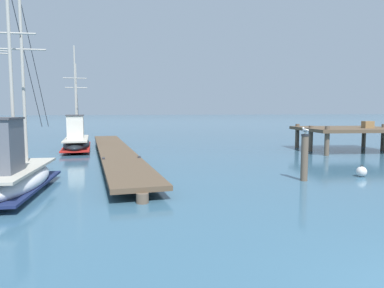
{
  "coord_description": "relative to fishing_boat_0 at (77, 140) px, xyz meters",
  "views": [
    {
      "loc": [
        -4.87,
        -2.89,
        2.64
      ],
      "look_at": [
        -1.71,
        9.54,
        1.4
      ],
      "focal_mm": 32.67,
      "sensor_mm": 36.0,
      "label": 1
    }
  ],
  "objects": [
    {
      "name": "floating_dock",
      "position": [
        2.35,
        -3.93,
        -0.31
      ],
      "size": [
        2.66,
        21.21,
        0.53
      ],
      "color": "brown",
      "rests_on": "ground"
    },
    {
      "name": "fishing_boat_0",
      "position": [
        0.0,
        0.0,
        0.0
      ],
      "size": [
        1.84,
        7.72,
        6.88
      ],
      "color": "black",
      "rests_on": "ground"
    },
    {
      "name": "fishing_boat_3",
      "position": [
        -1.09,
        -12.29,
        -0.0
      ],
      "size": [
        2.29,
        7.35,
        7.17
      ],
      "color": "silver",
      "rests_on": "ground"
    },
    {
      "name": "pier_platform",
      "position": [
        17.17,
        -4.7,
        0.68
      ],
      "size": [
        6.55,
        5.87,
        1.96
      ],
      "color": "brown",
      "rests_on": "ground"
    },
    {
      "name": "mooring_piling",
      "position": [
        9.01,
        -12.66,
        0.24
      ],
      "size": [
        0.3,
        0.3,
        1.75
      ],
      "color": "brown",
      "rests_on": "ground"
    },
    {
      "name": "perched_seagull",
      "position": [
        9.01,
        -12.66,
        1.23
      ],
      "size": [
        0.18,
        0.38,
        0.26
      ],
      "color": "gold",
      "rests_on": "mooring_piling"
    },
    {
      "name": "mooring_buoy",
      "position": [
        11.69,
        -12.51,
        -0.47
      ],
      "size": [
        0.41,
        0.41,
        0.48
      ],
      "color": "silver",
      "rests_on": "ground"
    }
  ]
}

